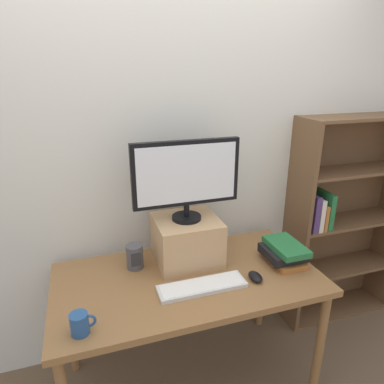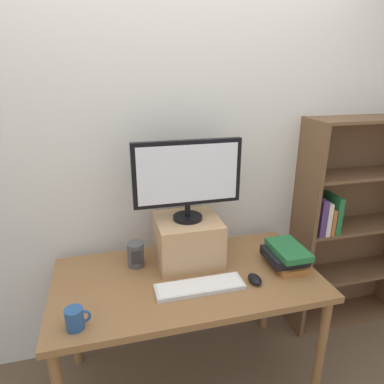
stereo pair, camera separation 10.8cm
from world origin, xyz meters
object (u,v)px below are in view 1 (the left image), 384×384
(computer_monitor, at_px, (186,176))
(keyboard, at_px, (202,286))
(riser_box, at_px, (187,240))
(coffee_mug, at_px, (80,324))
(book_stack, at_px, (284,252))
(desk_speaker, at_px, (135,256))
(desk, at_px, (188,289))
(computer_mouse, at_px, (255,277))
(bookshelf_unit, at_px, (341,219))

(computer_monitor, height_order, keyboard, computer_monitor)
(riser_box, bearing_deg, coffee_mug, -145.03)
(riser_box, distance_m, book_stack, 0.57)
(keyboard, height_order, book_stack, book_stack)
(desk_speaker, bearing_deg, desk, -34.82)
(computer_monitor, bearing_deg, computer_mouse, -46.42)
(riser_box, bearing_deg, computer_monitor, -90.00)
(coffee_mug, bearing_deg, bookshelf_unit, 17.41)
(bookshelf_unit, xyz_separation_m, keyboard, (-1.24, -0.44, -0.01))
(desk, distance_m, computer_monitor, 0.62)
(book_stack, bearing_deg, coffee_mug, -168.64)
(bookshelf_unit, distance_m, book_stack, 0.79)
(coffee_mug, bearing_deg, computer_mouse, 7.57)
(riser_box, distance_m, desk_speaker, 0.31)
(bookshelf_unit, height_order, coffee_mug, bookshelf_unit)
(desk_speaker, bearing_deg, bookshelf_unit, 5.15)
(computer_monitor, relative_size, keyboard, 1.30)
(computer_monitor, xyz_separation_m, desk_speaker, (-0.30, 0.02, -0.45))
(book_stack, xyz_separation_m, coffee_mug, (-1.13, -0.23, -0.01))
(coffee_mug, bearing_deg, keyboard, 12.78)
(desk, bearing_deg, computer_monitor, 75.10)
(desk, bearing_deg, book_stack, -3.22)
(book_stack, distance_m, coffee_mug, 1.15)
(desk, relative_size, keyboard, 3.11)
(computer_monitor, bearing_deg, riser_box, 90.00)
(keyboard, bearing_deg, computer_mouse, -3.24)
(computer_monitor, bearing_deg, desk_speaker, 176.74)
(computer_monitor, relative_size, desk_speaker, 4.24)
(riser_box, distance_m, computer_mouse, 0.43)
(bookshelf_unit, relative_size, keyboard, 3.34)
(computer_mouse, relative_size, book_stack, 0.39)
(computer_monitor, bearing_deg, desk, -104.90)
(computer_monitor, bearing_deg, coffee_mug, -145.13)
(keyboard, height_order, computer_mouse, computer_mouse)
(coffee_mug, bearing_deg, desk_speaker, 55.22)
(riser_box, xyz_separation_m, coffee_mug, (-0.60, -0.42, -0.08))
(desk, relative_size, computer_monitor, 2.40)
(computer_monitor, xyz_separation_m, coffee_mug, (-0.60, -0.42, -0.47))
(bookshelf_unit, bearing_deg, book_stack, -153.70)
(desk, xyz_separation_m, computer_mouse, (0.33, -0.14, 0.10))
(desk_speaker, bearing_deg, computer_monitor, -3.26)
(book_stack, relative_size, coffee_mug, 2.42)
(computer_mouse, bearing_deg, keyboard, 176.76)
(keyboard, distance_m, computer_mouse, 0.30)
(riser_box, bearing_deg, bookshelf_unit, 7.11)
(keyboard, xyz_separation_m, computer_mouse, (0.30, -0.02, 0.01))
(desk, height_order, book_stack, book_stack)
(keyboard, bearing_deg, desk, 105.78)
(bookshelf_unit, distance_m, coffee_mug, 1.92)
(bookshelf_unit, distance_m, keyboard, 1.32)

